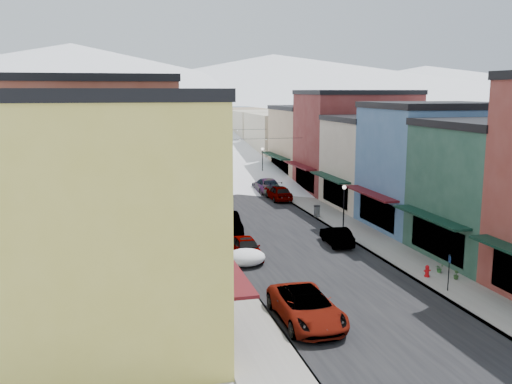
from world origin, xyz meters
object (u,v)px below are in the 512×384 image
car_green_sedan (337,236)px  fire_hydrant (427,271)px  car_dark_hatch (228,223)px  car_silver_sedan (246,248)px  trash_can (317,211)px  car_white_suv (306,307)px  streetlamp_near (344,203)px

car_green_sedan → fire_hydrant: car_green_sedan is taller
car_dark_hatch → fire_hydrant: car_dark_hatch is taller
car_silver_sedan → trash_can: car_silver_sedan is taller
car_silver_sedan → trash_can: (9.06, 10.55, -0.06)m
car_white_suv → fire_hydrant: 10.42m
fire_hydrant → trash_can: (-0.68, 17.67, 0.19)m
car_dark_hatch → streetlamp_near: 9.46m
trash_can → streetlamp_near: (-0.00, -6.11, 1.92)m
car_silver_sedan → streetlamp_near: (9.06, 4.44, 1.85)m
trash_can → streetlamp_near: bearing=-90.0°
car_dark_hatch → car_green_sedan: (7.17, -5.55, -0.13)m
trash_can → streetlamp_near: 6.40m
car_dark_hatch → streetlamp_near: size_ratio=1.29×
car_dark_hatch → fire_hydrant: size_ratio=6.74×
car_dark_hatch → car_green_sedan: car_dark_hatch is taller
car_dark_hatch → car_green_sedan: size_ratio=1.19×
trash_can → car_white_suv: bearing=-111.4°
car_dark_hatch → car_white_suv: bearing=-87.5°
car_white_suv → car_dark_hatch: car_white_suv is taller
car_silver_sedan → streetlamp_near: streetlamp_near is taller
car_silver_sedan → car_dark_hatch: car_dark_hatch is taller
trash_can → streetlamp_near: size_ratio=0.27×
car_white_suv → trash_can: car_white_suv is taller
car_silver_sedan → car_green_sedan: (7.36, 1.64, -0.05)m
car_silver_sedan → trash_can: size_ratio=4.21×
streetlamp_near → car_dark_hatch: bearing=162.8°
car_white_suv → car_dark_hatch: (-0.17, 18.83, -0.01)m
car_silver_sedan → fire_hydrant: (9.75, -7.12, -0.25)m
car_green_sedan → trash_can: size_ratio=4.07×
car_white_suv → car_dark_hatch: bearing=90.1°
car_dark_hatch → fire_hydrant: (9.56, -14.32, -0.33)m
car_silver_sedan → car_green_sedan: bearing=11.9°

